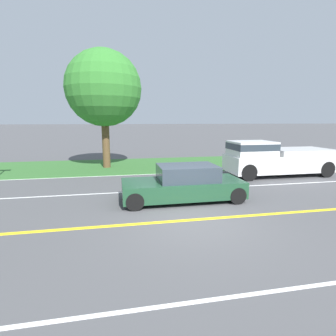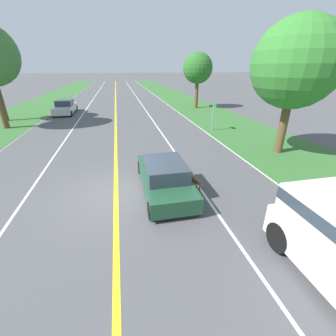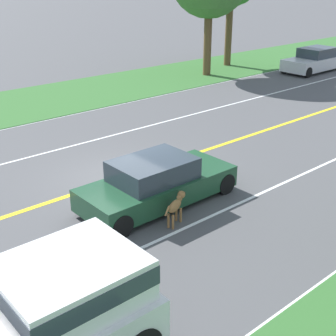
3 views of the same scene
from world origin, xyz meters
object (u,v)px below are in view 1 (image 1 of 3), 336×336
Objects in this scene: dog at (185,179)px; ego_car at (184,184)px; pickup_truck at (274,158)px; roadside_tree_right_near at (104,89)px.

ego_car is at bearing 143.75° from dog.
roadside_tree_right_near is at bearing 64.83° from pickup_truck.
ego_car is 1.23m from dog.
roadside_tree_right_near is at bearing 21.94° from ego_car.
ego_car is 9.20m from roadside_tree_right_near.
roadside_tree_right_near reaches higher than ego_car.
roadside_tree_right_near is (6.40, 3.41, 4.31)m from dog.
roadside_tree_right_near is (7.58, 3.05, 4.22)m from ego_car.
dog is at bearing -16.58° from ego_car.
dog is 8.43m from roadside_tree_right_near.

